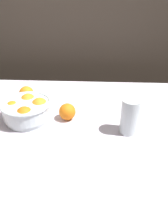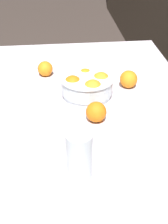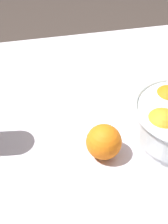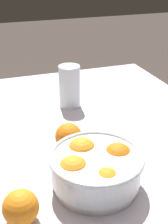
# 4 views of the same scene
# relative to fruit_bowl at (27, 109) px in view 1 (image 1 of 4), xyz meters

# --- Properties ---
(ground_plane) EXTENTS (12.00, 12.00, 0.00)m
(ground_plane) POSITION_rel_fruit_bowl_xyz_m (0.12, -0.05, -0.79)
(ground_plane) COLOR #3D332D
(dining_table) EXTENTS (1.46, 1.01, 0.74)m
(dining_table) POSITION_rel_fruit_bowl_xyz_m (0.12, -0.05, -0.12)
(dining_table) COLOR silver
(dining_table) RESTS_ON ground_plane
(fruit_bowl) EXTENTS (0.23, 0.23, 0.11)m
(fruit_bowl) POSITION_rel_fruit_bowl_xyz_m (0.00, 0.00, 0.00)
(fruit_bowl) COLOR silver
(fruit_bowl) RESTS_ON dining_table
(juice_glass) EXTENTS (0.08, 0.08, 0.16)m
(juice_glass) POSITION_rel_fruit_bowl_xyz_m (0.47, -0.08, 0.02)
(juice_glass) COLOR #F4A314
(juice_glass) RESTS_ON dining_table
(orange_loose_near_bowl) EXTENTS (0.08, 0.08, 0.08)m
(orange_loose_near_bowl) POSITION_rel_fruit_bowl_xyz_m (0.19, 0.01, -0.01)
(orange_loose_near_bowl) COLOR orange
(orange_loose_near_bowl) RESTS_ON dining_table
(orange_loose_front) EXTENTS (0.08, 0.08, 0.08)m
(orange_loose_front) POSITION_rel_fruit_bowl_xyz_m (-0.06, 0.19, -0.01)
(orange_loose_front) COLOR orange
(orange_loose_front) RESTS_ON dining_table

